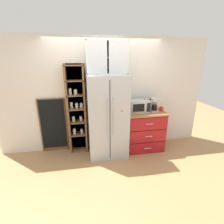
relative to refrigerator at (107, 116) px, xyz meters
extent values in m
plane|color=tan|center=(0.00, -0.01, -0.90)|extent=(10.49, 10.49, 0.00)
cube|color=silver|center=(0.00, 0.39, 0.38)|extent=(4.81, 0.10, 2.55)
cube|color=#B7BABF|center=(0.00, 0.00, 0.00)|extent=(0.84, 0.68, 1.79)
cube|color=black|center=(0.00, -0.34, 0.00)|extent=(0.01, 0.01, 1.65)
cylinder|color=#B7BABF|center=(-0.06, -0.35, 0.09)|extent=(0.02, 0.02, 0.81)
cylinder|color=#B7BABF|center=(0.06, -0.35, 0.09)|extent=(0.02, 0.02, 0.81)
cube|color=red|center=(0.23, -0.34, 0.21)|extent=(0.02, 0.01, 0.02)
cube|color=brown|center=(-0.66, 0.36, 0.10)|extent=(0.45, 0.04, 2.00)
cube|color=brown|center=(-0.84, 0.22, 0.10)|extent=(0.04, 0.25, 2.00)
cube|color=brown|center=(-0.48, 0.22, 0.10)|extent=(0.04, 0.25, 2.00)
cube|color=brown|center=(-0.66, 0.22, -0.48)|extent=(0.39, 0.25, 0.02)
cylinder|color=silver|center=(-0.74, 0.21, -0.40)|extent=(0.07, 0.07, 0.13)
cylinder|color=#382316|center=(-0.74, 0.21, -0.42)|extent=(0.06, 0.06, 0.09)
cylinder|color=#B2B2B7|center=(-0.74, 0.21, -0.33)|extent=(0.06, 0.06, 0.01)
cylinder|color=silver|center=(-0.58, 0.21, -0.41)|extent=(0.06, 0.06, 0.11)
cylinder|color=#2D2D2D|center=(-0.58, 0.21, -0.43)|extent=(0.05, 0.05, 0.07)
cylinder|color=#B2B2B7|center=(-0.58, 0.21, -0.36)|extent=(0.06, 0.06, 0.01)
cube|color=brown|center=(-0.66, 0.22, -0.17)|extent=(0.39, 0.25, 0.02)
cylinder|color=silver|center=(-0.74, 0.22, -0.10)|extent=(0.07, 0.07, 0.11)
cylinder|color=beige|center=(-0.74, 0.22, -0.12)|extent=(0.06, 0.06, 0.08)
cylinder|color=#B2B2B7|center=(-0.74, 0.22, -0.04)|extent=(0.07, 0.07, 0.01)
cylinder|color=silver|center=(-0.58, 0.22, -0.11)|extent=(0.06, 0.06, 0.10)
cylinder|color=brown|center=(-0.58, 0.22, -0.12)|extent=(0.05, 0.05, 0.07)
cylinder|color=#B2B2B7|center=(-0.58, 0.22, -0.05)|extent=(0.06, 0.06, 0.01)
cube|color=brown|center=(-0.66, 0.22, 0.14)|extent=(0.39, 0.25, 0.02)
cylinder|color=silver|center=(-0.76, 0.23, 0.21)|extent=(0.07, 0.07, 0.13)
cylinder|color=#E0C67F|center=(-0.76, 0.23, 0.19)|extent=(0.06, 0.06, 0.09)
cylinder|color=#B2B2B7|center=(-0.76, 0.23, 0.29)|extent=(0.06, 0.06, 0.01)
cylinder|color=silver|center=(-0.65, 0.21, 0.21)|extent=(0.06, 0.06, 0.12)
cylinder|color=white|center=(-0.65, 0.21, 0.19)|extent=(0.05, 0.05, 0.08)
cylinder|color=#B2B2B7|center=(-0.65, 0.21, 0.27)|extent=(0.06, 0.06, 0.01)
cylinder|color=silver|center=(-0.55, 0.23, 0.20)|extent=(0.07, 0.07, 0.11)
cylinder|color=white|center=(-0.55, 0.23, 0.18)|extent=(0.06, 0.06, 0.07)
cylinder|color=#B2B2B7|center=(-0.55, 0.23, 0.26)|extent=(0.07, 0.07, 0.01)
cube|color=brown|center=(-0.66, 0.22, 0.45)|extent=(0.39, 0.25, 0.02)
cylinder|color=silver|center=(-0.76, 0.21, 0.52)|extent=(0.06, 0.06, 0.13)
cylinder|color=#CCB78C|center=(-0.76, 0.21, 0.50)|extent=(0.05, 0.05, 0.09)
cylinder|color=#B2B2B7|center=(-0.76, 0.21, 0.59)|extent=(0.06, 0.06, 0.01)
cylinder|color=silver|center=(-0.65, 0.21, 0.51)|extent=(0.07, 0.07, 0.11)
cylinder|color=#B77A38|center=(-0.65, 0.21, 0.49)|extent=(0.06, 0.06, 0.07)
cylinder|color=#B2B2B7|center=(-0.65, 0.21, 0.57)|extent=(0.07, 0.07, 0.01)
cube|color=brown|center=(-0.66, 0.22, 0.75)|extent=(0.39, 0.25, 0.02)
cube|color=brown|center=(-0.66, 0.22, 1.06)|extent=(0.39, 0.25, 0.02)
cube|color=#A8161C|center=(0.89, 0.05, -0.45)|extent=(0.86, 0.57, 0.90)
cube|color=#9E7042|center=(0.89, 0.05, 0.02)|extent=(0.89, 0.60, 0.04)
cube|color=black|center=(0.89, -0.23, -0.61)|extent=(0.84, 0.00, 0.01)
cube|color=silver|center=(0.89, -0.24, -0.75)|extent=(0.16, 0.01, 0.01)
cube|color=black|center=(0.89, -0.23, -0.31)|extent=(0.84, 0.00, 0.01)
cube|color=silver|center=(0.89, -0.24, -0.45)|extent=(0.16, 0.01, 0.01)
cube|color=black|center=(0.89, -0.23, -0.01)|extent=(0.84, 0.00, 0.01)
cube|color=silver|center=(0.89, -0.24, -0.15)|extent=(0.16, 0.01, 0.01)
cube|color=#B7BABF|center=(0.74, 0.10, 0.17)|extent=(0.44, 0.32, 0.26)
cube|color=black|center=(0.68, -0.06, 0.17)|extent=(0.26, 0.01, 0.17)
cube|color=black|center=(0.91, -0.06, 0.17)|extent=(0.08, 0.01, 0.20)
cube|color=#B7B7BC|center=(1.09, 0.03, 0.06)|extent=(0.17, 0.20, 0.03)
cube|color=#B7B7BC|center=(1.09, 0.10, 0.19)|extent=(0.17, 0.06, 0.30)
cube|color=#B7B7BC|center=(1.09, 0.03, 0.32)|extent=(0.17, 0.20, 0.06)
cylinder|color=black|center=(1.09, 0.02, 0.13)|extent=(0.11, 0.11, 0.12)
cylinder|color=silver|center=(0.89, 0.02, 0.08)|extent=(0.08, 0.08, 0.08)
torus|color=silver|center=(0.94, 0.02, 0.09)|extent=(0.05, 0.01, 0.05)
cylinder|color=red|center=(1.26, 0.02, 0.09)|extent=(0.09, 0.09, 0.10)
torus|color=red|center=(1.31, 0.02, 0.09)|extent=(0.05, 0.01, 0.05)
cylinder|color=navy|center=(0.89, 0.14, 0.13)|extent=(0.07, 0.07, 0.19)
cone|color=navy|center=(0.89, 0.14, 0.23)|extent=(0.07, 0.07, 0.04)
cylinder|color=navy|center=(0.89, 0.14, 0.26)|extent=(0.03, 0.03, 0.07)
cylinder|color=black|center=(0.89, 0.14, 0.30)|extent=(0.03, 0.03, 0.01)
cube|color=silver|center=(0.00, 0.17, 1.21)|extent=(0.80, 0.02, 0.64)
cube|color=silver|center=(0.00, 0.02, 1.52)|extent=(0.80, 0.32, 0.02)
cube|color=silver|center=(0.00, 0.02, 0.91)|extent=(0.80, 0.32, 0.02)
cube|color=silver|center=(-0.39, 0.02, 1.21)|extent=(0.02, 0.32, 0.64)
cube|color=silver|center=(0.39, 0.02, 1.21)|extent=(0.02, 0.32, 0.64)
cube|color=silver|center=(0.00, 0.02, 1.21)|extent=(0.77, 0.30, 0.02)
cube|color=silver|center=(-0.20, -0.13, 1.21)|extent=(0.37, 0.01, 0.60)
cube|color=silver|center=(0.20, -0.13, 1.21)|extent=(0.37, 0.01, 0.60)
cylinder|color=silver|center=(-0.28, 0.02, 0.92)|extent=(0.05, 0.05, 0.00)
cylinder|color=silver|center=(-0.28, 0.02, 0.95)|extent=(0.01, 0.01, 0.07)
cone|color=silver|center=(-0.28, 0.02, 1.01)|extent=(0.06, 0.06, 0.05)
cylinder|color=silver|center=(0.00, 0.02, 0.92)|extent=(0.05, 0.05, 0.00)
cylinder|color=silver|center=(0.00, 0.02, 0.95)|extent=(0.01, 0.01, 0.07)
cone|color=silver|center=(0.00, 0.02, 1.01)|extent=(0.06, 0.06, 0.05)
cylinder|color=silver|center=(0.28, 0.02, 0.92)|extent=(0.05, 0.05, 0.00)
cylinder|color=silver|center=(0.28, 0.02, 0.95)|extent=(0.01, 0.01, 0.07)
cone|color=silver|center=(0.28, 0.02, 1.01)|extent=(0.06, 0.06, 0.05)
cylinder|color=white|center=(-0.24, 0.02, 1.25)|extent=(0.06, 0.06, 0.07)
cylinder|color=white|center=(-0.08, 0.02, 1.25)|extent=(0.06, 0.06, 0.07)
cylinder|color=white|center=(0.08, 0.02, 1.25)|extent=(0.06, 0.06, 0.07)
cylinder|color=white|center=(0.24, 0.02, 1.25)|extent=(0.06, 0.06, 0.07)
cube|color=brown|center=(-1.20, 0.32, -0.26)|extent=(0.60, 0.04, 1.27)
cube|color=black|center=(-1.20, 0.30, -0.23)|extent=(0.54, 0.01, 1.17)
camera|label=1|loc=(-0.49, -3.32, 1.21)|focal=26.26mm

